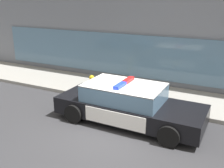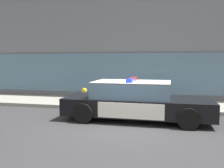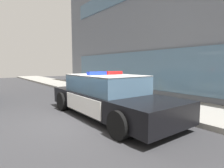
{
  "view_description": "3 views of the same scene",
  "coord_description": "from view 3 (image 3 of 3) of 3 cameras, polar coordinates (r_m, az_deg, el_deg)",
  "views": [
    {
      "loc": [
        3.51,
        -6.94,
        4.28
      ],
      "look_at": [
        -0.98,
        1.94,
        0.95
      ],
      "focal_mm": 42.34,
      "sensor_mm": 36.0,
      "label": 1
    },
    {
      "loc": [
        1.26,
        -7.74,
        2.13
      ],
      "look_at": [
        -0.92,
        1.78,
        1.18
      ],
      "focal_mm": 39.44,
      "sensor_mm": 36.0,
      "label": 2
    },
    {
      "loc": [
        4.97,
        -2.56,
        1.68
      ],
      "look_at": [
        -1.42,
        2.31,
        0.87
      ],
      "focal_mm": 28.88,
      "sensor_mm": 36.0,
      "label": 3
    }
  ],
  "objects": [
    {
      "name": "fire_hydrant",
      "position": [
        9.26,
        -1.27,
        -1.54
      ],
      "size": [
        0.34,
        0.39,
        0.73
      ],
      "color": "gold",
      "rests_on": "sidewalk"
    },
    {
      "name": "police_cruiser",
      "position": [
        6.05,
        -1.29,
        -3.75
      ],
      "size": [
        5.19,
        2.17,
        1.49
      ],
      "rotation": [
        0.0,
        0.0,
        -0.01
      ],
      "color": "black",
      "rests_on": "ground"
    },
    {
      "name": "ground",
      "position": [
        5.84,
        -9.79,
        -11.05
      ],
      "size": [
        48.0,
        48.0,
        0.0
      ],
      "primitive_type": "plane",
      "color": "#303033"
    },
    {
      "name": "sidewalk",
      "position": [
        8.08,
        13.63,
        -5.85
      ],
      "size": [
        48.0,
        2.8,
        0.15
      ],
      "primitive_type": "cube",
      "color": "gray",
      "rests_on": "ground"
    }
  ]
}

